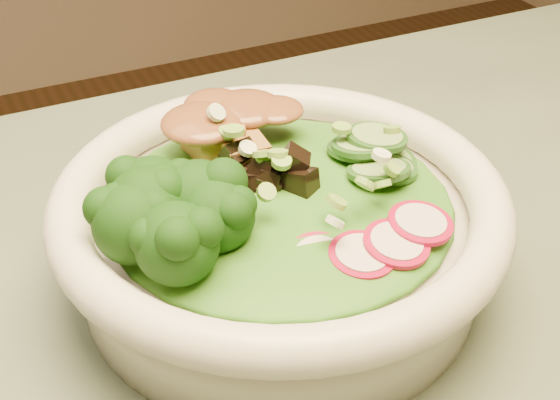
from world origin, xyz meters
name	(u,v)px	position (x,y,z in m)	size (l,w,h in m)	color
salad_bowl	(280,228)	(0.15, 0.14, 0.79)	(0.24, 0.24, 0.07)	silver
lettuce_bed	(280,198)	(0.15, 0.14, 0.80)	(0.18, 0.18, 0.02)	#175712
broccoli_florets	(187,216)	(0.09, 0.13, 0.82)	(0.07, 0.06, 0.04)	black
radish_slices	(358,250)	(0.16, 0.08, 0.81)	(0.10, 0.04, 0.02)	maroon
cucumber_slices	(368,149)	(0.20, 0.15, 0.81)	(0.06, 0.06, 0.03)	#8CB263
mushroom_heap	(268,170)	(0.14, 0.15, 0.82)	(0.06, 0.06, 0.04)	black
tofu_cubes	(224,136)	(0.14, 0.19, 0.81)	(0.08, 0.05, 0.03)	olive
peanut_sauce	(223,118)	(0.14, 0.19, 0.83)	(0.06, 0.05, 0.01)	brown
scallion_garnish	(280,165)	(0.15, 0.14, 0.83)	(0.17, 0.17, 0.02)	#76AD3D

